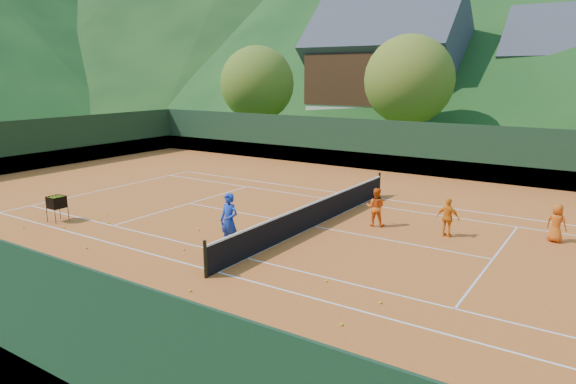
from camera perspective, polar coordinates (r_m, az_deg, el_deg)
The scene contains 33 objects.
ground at distance 19.34m, azimuth 2.93°, elevation -3.89°, with size 400.00×400.00×0.00m, color #294E18.
clay_court at distance 19.34m, azimuth 2.93°, elevation -3.86°, with size 40.00×24.00×0.02m, color #B7561D.
coach at distance 16.86m, azimuth -6.56°, elevation -3.19°, with size 0.67×0.44×1.83m, color #1C3DB8.
student_a at distance 19.47m, azimuth 9.72°, elevation -1.66°, with size 0.71×0.55×1.46m, color orange.
student_b at distance 18.79m, azimuth 17.35°, elevation -2.74°, with size 0.80×0.33×1.37m, color orange.
student_c at distance 19.62m, azimuth 27.68°, elevation -3.09°, with size 0.64×0.42×1.32m, color #D35712.
tennis_ball_0 at distance 20.83m, azimuth -19.35°, elevation -3.24°, with size 0.07×0.07×0.07m, color yellow.
tennis_ball_1 at distance 15.05m, azimuth -19.09°, elevation -9.41°, with size 0.07×0.07×0.07m, color yellow.
tennis_ball_2 at distance 12.08m, azimuth 5.96°, elevation -14.42°, with size 0.07×0.07×0.07m, color yellow.
tennis_ball_3 at distance 21.47m, azimuth -20.29°, elevation -2.84°, with size 0.07×0.07×0.07m, color yellow.
tennis_ball_4 at distance 14.34m, azimuth 4.26°, elevation -9.82°, with size 0.07×0.07×0.07m, color yellow.
tennis_ball_5 at distance 10.58m, azimuth 2.84°, elevation -18.64°, with size 0.07×0.07×0.07m, color yellow.
tennis_ball_7 at distance 10.94m, azimuth -7.23°, elevation -17.58°, with size 0.07×0.07×0.07m, color yellow.
tennis_ball_8 at distance 21.94m, azimuth -19.53°, elevation -2.45°, with size 0.07×0.07×0.07m, color yellow.
tennis_ball_9 at distance 19.91m, azimuth -6.54°, elevation -3.31°, with size 0.07×0.07×0.07m, color yellow.
tennis_ball_10 at distance 20.87m, azimuth -23.65°, elevation -3.57°, with size 0.07×0.07×0.07m, color yellow.
tennis_ball_11 at distance 13.96m, azimuth -10.82°, elevation -10.69°, with size 0.07×0.07×0.07m, color yellow.
tennis_ball_12 at distance 19.08m, azimuth -9.89°, elevation -4.14°, with size 0.07×0.07×0.07m, color yellow.
tennis_ball_13 at distance 17.46m, azimuth -1.76°, elevation -5.57°, with size 0.07×0.07×0.07m, color yellow.
tennis_ball_14 at distance 22.09m, azimuth -26.11°, elevation -2.94°, with size 0.07×0.07×0.07m, color yellow.
tennis_ball_15 at distance 21.44m, azimuth -27.32°, elevation -3.52°, with size 0.07×0.07×0.07m, color yellow.
tennis_ball_16 at distance 13.26m, azimuth 10.22°, elevation -11.98°, with size 0.07×0.07×0.07m, color yellow.
tennis_ball_17 at distance 17.07m, azimuth -11.51°, elevation -6.27°, with size 0.07×0.07×0.07m, color yellow.
tennis_ball_18 at distance 18.11m, azimuth -21.48°, elevation -5.80°, with size 0.07×0.07×0.07m, color yellow.
tennis_ball_19 at distance 10.63m, azimuth 5.04°, elevation -18.52°, with size 0.07×0.07×0.07m, color yellow.
tennis_ball_20 at distance 18.28m, azimuth -25.76°, elevation -6.04°, with size 0.07×0.07×0.07m, color yellow.
court_lines at distance 19.33m, azimuth 2.93°, elevation -3.82°, with size 23.83×11.03×0.00m.
tennis_net at distance 19.20m, azimuth 2.95°, elevation -2.40°, with size 0.10×12.07×1.10m.
perimeter_fence at distance 19.01m, azimuth 2.97°, elevation -0.23°, with size 40.40×24.24×3.00m.
ball_hopper at distance 21.70m, azimuth -24.33°, elevation -1.09°, with size 0.57×0.57×1.00m.
chalet_left at distance 49.89m, azimuth 10.82°, elevation 12.78°, with size 13.80×9.93×12.92m.
tree_a at distance 42.40m, azimuth -3.42°, elevation 11.94°, with size 6.00×6.00×7.88m.
tree_b at distance 38.38m, azimuth 13.32°, elevation 12.01°, with size 6.40×6.40×8.40m.
Camera 1 is at (9.34, -15.98, 5.59)m, focal length 32.00 mm.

